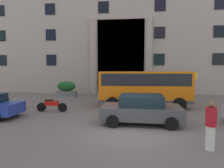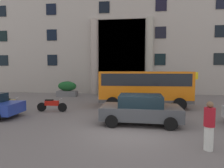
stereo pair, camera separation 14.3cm
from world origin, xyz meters
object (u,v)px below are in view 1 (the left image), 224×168
orange_minibus (144,86)px  scooter_by_planter (8,104)px  parked_estate_mid (141,109)px  motorcycle_near_kerb (51,105)px  bus_stop_sign (194,84)px  hedge_planter_far_east (135,91)px  hedge_planter_entrance_right (66,89)px  pedestrian_woman_with_bag (211,125)px  hedge_planter_far_west (106,90)px

orange_minibus → scooter_by_planter: size_ratio=3.53×
parked_estate_mid → motorcycle_near_kerb: parked_estate_mid is taller
scooter_by_planter → parked_estate_mid: bearing=-27.9°
bus_stop_sign → hedge_planter_far_east: size_ratio=1.26×
orange_minibus → hedge_planter_far_east: (-0.53, 5.00, -0.94)m
hedge_planter_entrance_right → scooter_by_planter: (-1.59, -7.16, -0.32)m
pedestrian_woman_with_bag → orange_minibus: bearing=-179.2°
bus_stop_sign → motorcycle_near_kerb: 11.42m
hedge_planter_entrance_right → motorcycle_near_kerb: bearing=-78.0°
hedge_planter_far_west → pedestrian_woman_with_bag: size_ratio=1.09×
motorcycle_near_kerb → parked_estate_mid: bearing=-20.8°
hedge_planter_far_west → scooter_by_planter: hedge_planter_far_west is taller
scooter_by_planter → motorcycle_near_kerb: bearing=-14.9°
orange_minibus → hedge_planter_far_east: size_ratio=3.18×
hedge_planter_entrance_right → hedge_planter_far_east: bearing=1.4°
hedge_planter_far_east → parked_estate_mid: bearing=-89.6°
bus_stop_sign → scooter_by_planter: bearing=-162.9°
hedge_planter_far_west → orange_minibus: bearing=-56.3°
hedge_planter_entrance_right → scooter_by_planter: 7.34m
bus_stop_sign → hedge_planter_far_east: (-4.79, 3.13, -0.95)m
hedge_planter_entrance_right → parked_estate_mid: bearing=-51.6°
motorcycle_near_kerb → pedestrian_woman_with_bag: size_ratio=1.19×
hedge_planter_entrance_right → orange_minibus: bearing=-31.7°
orange_minibus → scooter_by_planter: 9.76m
hedge_planter_entrance_right → pedestrian_woman_with_bag: (9.54, -12.25, 0.09)m
hedge_planter_far_east → scooter_by_planter: hedge_planter_far_east is taller
bus_stop_sign → pedestrian_woman_with_bag: (-2.52, -9.30, -0.75)m
hedge_planter_far_west → scooter_by_planter: size_ratio=1.00×
hedge_planter_far_west → hedge_planter_entrance_right: bearing=-172.1°
orange_minibus → hedge_planter_far_east: bearing=95.0°
bus_stop_sign → parked_estate_mid: 7.92m
scooter_by_planter → hedge_planter_far_east: bearing=24.9°
bus_stop_sign → parked_estate_mid: size_ratio=0.64×
orange_minibus → hedge_planter_entrance_right: orange_minibus is taller
hedge_planter_entrance_right → hedge_planter_far_east: (7.27, 0.18, -0.10)m
bus_stop_sign → hedge_planter_far_west: bus_stop_sign is taller
orange_minibus → pedestrian_woman_with_bag: (1.74, -7.44, -0.74)m
motorcycle_near_kerb → pedestrian_woman_with_bag: 9.51m
hedge_planter_entrance_right → parked_estate_mid: (7.33, -9.24, -0.01)m
orange_minibus → motorcycle_near_kerb: (-6.29, -2.35, -1.15)m
hedge_planter_far_east → bus_stop_sign: bearing=-33.2°
hedge_planter_far_west → hedge_planter_entrance_right: size_ratio=0.90×
bus_stop_sign → pedestrian_woman_with_bag: bus_stop_sign is taller
hedge_planter_far_west → hedge_planter_far_east: hedge_planter_far_east is taller
orange_minibus → motorcycle_near_kerb: orange_minibus is taller
bus_stop_sign → hedge_planter_far_west: 8.66m
hedge_planter_far_east → hedge_planter_entrance_right: bearing=-178.6°
bus_stop_sign → hedge_planter_entrance_right: size_ratio=1.25×
parked_estate_mid → scooter_by_planter: parked_estate_mid is taller
hedge_planter_far_west → pedestrian_woman_with_bag: pedestrian_woman_with_bag is taller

